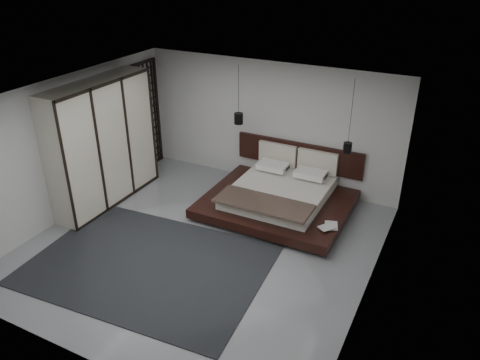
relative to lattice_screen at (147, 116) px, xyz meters
The scene contains 14 objects.
floor 4.05m from the lattice_screen, 39.71° to the right, with size 6.00×6.00×0.00m, color gray.
ceiling 4.12m from the lattice_screen, 39.71° to the right, with size 6.00×6.00×0.00m, color white.
wall_back 3.00m from the lattice_screen, 10.56° to the left, with size 6.00×6.00×0.00m, color silver.
wall_front 6.20m from the lattice_screen, 61.57° to the right, with size 6.00×6.00×0.00m, color silver.
wall_left 2.45m from the lattice_screen, 91.17° to the right, with size 6.00×6.00×0.00m, color silver.
wall_right 6.44m from the lattice_screen, 22.38° to the right, with size 6.00×6.00×0.00m, color silver.
lattice_screen is the anchor object (origin of this frame).
bed 3.87m from the lattice_screen, ahead, with size 2.91×2.45×1.10m.
book_lower 5.14m from the lattice_screen, 14.00° to the right, with size 0.23×0.32×0.03m, color #99724C.
book_upper 5.13m from the lattice_screen, 14.40° to the right, with size 0.22×0.29×0.02m, color #99724C.
pendant_left 2.53m from the lattice_screen, ahead, with size 0.19×0.19×1.27m.
pendant_right 4.89m from the lattice_screen, ahead, with size 0.17×0.17×1.47m.
wardrobe 1.87m from the lattice_screen, 82.29° to the right, with size 0.63×2.67×2.62m.
rug 4.37m from the lattice_screen, 54.41° to the right, with size 4.01×2.86×0.02m, color black.
Camera 1 is at (3.87, -6.11, 4.98)m, focal length 35.00 mm.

